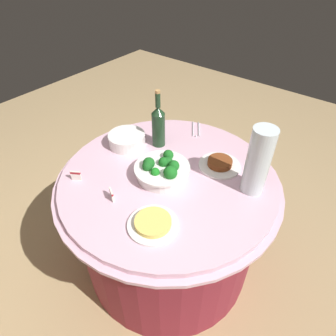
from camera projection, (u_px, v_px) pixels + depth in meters
The scene contains 11 objects.
ground_plane at pixel (168, 257), 1.96m from camera, with size 6.00×6.00×0.00m, color tan.
buffet_table at pixel (168, 222), 1.72m from camera, with size 1.16×1.16×0.74m.
broccoli_bowl at pixel (162, 170), 1.45m from camera, with size 0.28×0.28×0.11m.
plate_stack at pixel (127, 140), 1.67m from camera, with size 0.21×0.21×0.07m.
wine_bottle at pixel (158, 125), 1.61m from camera, with size 0.07×0.07×0.34m.
decorative_fruit_vase at pixel (257, 164), 1.31m from camera, with size 0.11×0.11×0.34m.
serving_tongs at pixel (196, 130), 1.81m from camera, with size 0.13×0.16×0.01m.
food_plate_noodles at pixel (153, 223), 1.23m from camera, with size 0.22×0.22×0.03m.
food_plate_stir_fry at pixel (220, 164), 1.53m from camera, with size 0.22×0.22×0.04m.
label_placard_front at pixel (112, 194), 1.34m from camera, with size 0.05×0.03×0.05m.
label_placard_mid at pixel (76, 175), 1.44m from camera, with size 0.05×0.03×0.05m.
Camera 1 is at (-0.69, 0.87, 1.73)m, focal length 31.15 mm.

